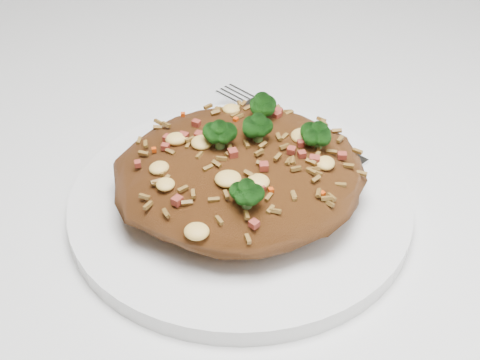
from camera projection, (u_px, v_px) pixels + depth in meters
name	position (u px, v px, depth m)	size (l,w,h in m)	color
dining_table	(235.00, 254.00, 0.60)	(1.20, 0.80, 0.75)	white
plate	(240.00, 203.00, 0.50)	(0.26, 0.26, 0.01)	white
fried_rice	(241.00, 164.00, 0.48)	(0.18, 0.17, 0.07)	brown
fork	(296.00, 126.00, 0.57)	(0.11, 0.14, 0.00)	silver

